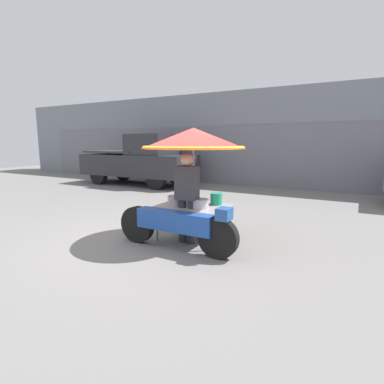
{
  "coord_description": "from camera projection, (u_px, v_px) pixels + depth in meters",
  "views": [
    {
      "loc": [
        3.1,
        -4.17,
        1.75
      ],
      "look_at": [
        0.57,
        0.4,
        0.87
      ],
      "focal_mm": 28.0,
      "sensor_mm": 36.0,
      "label": 1
    }
  ],
  "objects": [
    {
      "name": "vendor_person",
      "position": [
        187.0,
        194.0,
        5.13
      ],
      "size": [
        0.38,
        0.22,
        1.55
      ],
      "color": "#2D2D33",
      "rests_on": "ground"
    },
    {
      "name": "ground_plane",
      "position": [
        154.0,
        241.0,
        5.36
      ],
      "size": [
        36.0,
        36.0,
        0.0
      ],
      "primitive_type": "plane",
      "color": "slate"
    },
    {
      "name": "shopfront_building",
      "position": [
        274.0,
        139.0,
        12.27
      ],
      "size": [
        28.0,
        2.06,
        3.76
      ],
      "color": "gray",
      "rests_on": "ground"
    },
    {
      "name": "vendor_motorcycle_cart",
      "position": [
        191.0,
        155.0,
        5.16
      ],
      "size": [
        2.19,
        1.81,
        1.99
      ],
      "color": "black",
      "rests_on": "ground"
    },
    {
      "name": "pickup_truck",
      "position": [
        140.0,
        161.0,
        12.25
      ],
      "size": [
        4.89,
        1.76,
        2.05
      ],
      "color": "black",
      "rests_on": "ground"
    }
  ]
}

